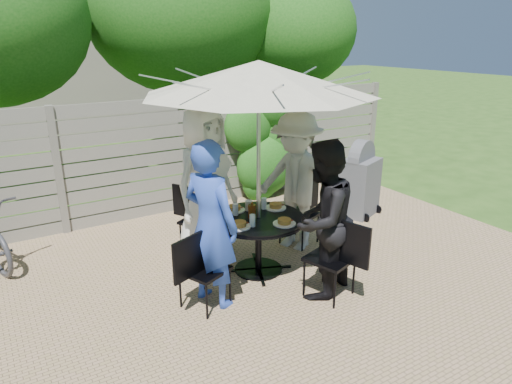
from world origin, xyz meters
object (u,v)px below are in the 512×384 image
umbrella (259,78)px  plate_right (276,206)px  chair_right (300,226)px  glass_right (264,203)px  syrup_jug (252,211)px  patio_table (258,234)px  person_right (296,182)px  glass_back (235,209)px  bbq_grill (360,182)px  plate_left (239,225)px  chair_back (199,232)px  chair_left (204,285)px  glass_left (252,220)px  chair_front (330,274)px  plate_back (234,209)px  person_back (205,183)px  coffee_cup (249,206)px  plate_front (284,222)px  person_left (211,225)px  person_front (322,220)px

umbrella → plate_right: umbrella is taller
chair_right → glass_right: size_ratio=6.35×
syrup_jug → patio_table: bearing=-17.3°
umbrella → chair_right: (0.89, 0.37, -2.03)m
person_right → glass_back: person_right is taller
person_right → bbq_grill: 1.66m
patio_table → plate_left: bearing=-157.5°
chair_back → glass_right: size_ratio=6.25×
glass_back → glass_right: 0.40m
umbrella → chair_left: size_ratio=3.78×
glass_left → glass_right: (0.40, 0.39, 0.00)m
chair_front → plate_back: chair_front is taller
person_back → chair_front: person_back is taller
patio_table → chair_right: bearing=22.4°
plate_left → glass_left: 0.15m
chair_left → plate_left: (0.56, 0.23, 0.47)m
patio_table → coffee_cup: coffee_cup is taller
plate_left → plate_front: 0.51m
bbq_grill → chair_right: bearing=173.4°
umbrella → glass_right: size_ratio=23.89×
umbrella → glass_right: (0.20, 0.20, -1.52)m
plate_right → glass_left: size_ratio=1.86×
plate_right → coffee_cup: coffee_cup is taller
glass_right → chair_back: bearing=129.4°
plate_right → plate_back: bearing=157.5°
glass_back → chair_left: bearing=-140.7°
chair_left → chair_front: bearing=-45.3°
glass_right → coffee_cup: bearing=166.7°
person_back → chair_right: person_back is taller
person_back → person_right: (1.08, -0.45, -0.05)m
chair_right → person_right: size_ratio=0.48×
plate_back → glass_left: bearing=-96.7°
person_left → person_front: (1.08, -0.45, -0.02)m
coffee_cup → bbq_grill: size_ratio=0.10×
plate_back → bbq_grill: 2.50m
glass_back → glass_left: (-0.00, -0.40, 0.00)m
patio_table → syrup_jug: size_ratio=8.84×
person_back → plate_back: 0.53m
umbrella → glass_left: 1.55m
chair_left → glass_left: 0.88m
chair_back → plate_right: (0.70, -0.75, 0.47)m
plate_front → plate_right: bearing=67.5°
person_back → chair_left: 1.45m
glass_right → bbq_grill: (2.13, 0.55, -0.22)m
plate_back → syrup_jug: 0.32m
person_back → plate_right: size_ratio=7.47×
plate_back → plate_left: (-0.20, -0.47, 0.00)m
glass_back → coffee_cup: (0.20, 0.04, -0.01)m
plate_front → glass_back: (-0.33, 0.53, 0.05)m
coffee_cup → bbq_grill: bearing=12.2°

